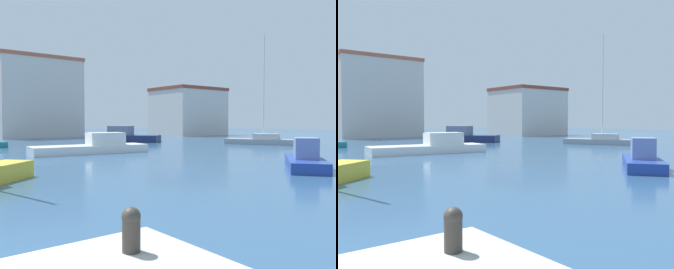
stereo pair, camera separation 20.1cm
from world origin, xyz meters
TOP-DOWN VIEW (x-y plane):
  - water at (15.00, 20.00)m, footprint 160.00×160.00m
  - mooring_bollard at (1.99, -1.31)m, footprint 0.21×0.21m
  - sailboat_grey_far_left at (30.56, 18.43)m, footprint 5.14×7.76m
  - motorboat_white_far_right at (12.27, 19.86)m, footprint 8.62×3.42m
  - motorboat_navy_inner_mooring at (21.74, 31.31)m, footprint 7.58×8.06m
  - motorboat_blue_distant_north at (16.51, 5.37)m, footprint 5.41×4.62m
  - harbor_office at (18.39, 50.34)m, footprint 11.86×8.32m
  - warehouse_block at (41.56, 42.51)m, footprint 10.46×9.37m

SIDE VIEW (x-z plane):
  - water at x=15.00m, z-range 0.00..0.00m
  - sailboat_grey_far_left at x=30.56m, z-range -5.11..6.01m
  - motorboat_blue_distant_north at x=16.51m, z-range -0.32..1.22m
  - motorboat_white_far_right at x=12.27m, z-range -0.28..1.22m
  - motorboat_navy_inner_mooring at x=21.74m, z-range -0.29..1.52m
  - mooring_bollard at x=1.99m, z-range 0.96..1.44m
  - warehouse_block at x=41.56m, z-range 0.01..8.00m
  - harbor_office at x=18.39m, z-range 0.01..11.76m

